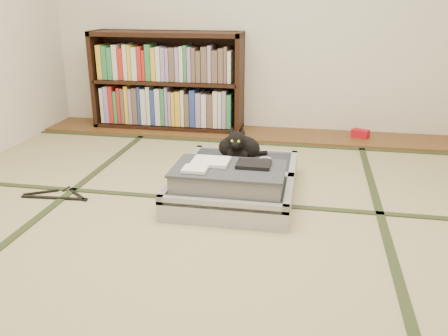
# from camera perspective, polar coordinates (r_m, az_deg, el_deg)

# --- Properties ---
(floor) EXTENTS (4.50, 4.50, 0.00)m
(floor) POSITION_cam_1_polar(r_m,az_deg,el_deg) (2.69, -2.45, -7.45)
(floor) COLOR tan
(floor) RESTS_ON ground
(wood_strip) EXTENTS (4.00, 0.50, 0.02)m
(wood_strip) POSITION_cam_1_polar(r_m,az_deg,el_deg) (4.53, 3.27, 4.17)
(wood_strip) COLOR brown
(wood_strip) RESTS_ON ground
(red_item) EXTENTS (0.17, 0.14, 0.07)m
(red_item) POSITION_cam_1_polar(r_m,az_deg,el_deg) (4.53, 16.08, 4.02)
(red_item) COLOR #B00E19
(red_item) RESTS_ON wood_strip
(tatami_borders) EXTENTS (4.00, 4.50, 0.01)m
(tatami_borders) POSITION_cam_1_polar(r_m,az_deg,el_deg) (3.13, -0.41, -3.30)
(tatami_borders) COLOR #2D381E
(tatami_borders) RESTS_ON ground
(bookcase) EXTENTS (1.45, 0.33, 0.93)m
(bookcase) POSITION_cam_1_polar(r_m,az_deg,el_deg) (4.67, -6.82, 10.10)
(bookcase) COLOR black
(bookcase) RESTS_ON wood_strip
(suitcase) EXTENTS (0.76, 1.01, 0.30)m
(suitcase) POSITION_cam_1_polar(r_m,az_deg,el_deg) (3.08, 1.25, -1.65)
(suitcase) COLOR #9E9FA3
(suitcase) RESTS_ON floor
(cat) EXTENTS (0.34, 0.34, 0.27)m
(cat) POSITION_cam_1_polar(r_m,az_deg,el_deg) (3.30, 1.79, 2.49)
(cat) COLOR black
(cat) RESTS_ON suitcase
(cable_coil) EXTENTS (0.11, 0.11, 0.03)m
(cable_coil) POSITION_cam_1_polar(r_m,az_deg,el_deg) (3.34, 4.93, 0.99)
(cable_coil) COLOR white
(cable_coil) RESTS_ON suitcase
(hanger) EXTENTS (0.46, 0.22, 0.01)m
(hanger) POSITION_cam_1_polar(r_m,az_deg,el_deg) (3.30, -19.43, -3.16)
(hanger) COLOR black
(hanger) RESTS_ON floor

